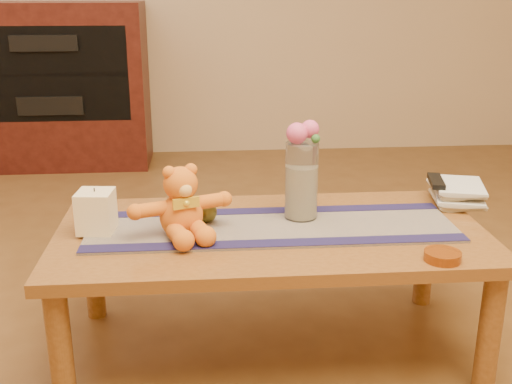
{
  "coord_description": "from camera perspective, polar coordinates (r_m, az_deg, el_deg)",
  "views": [
    {
      "loc": [
        -0.21,
        -1.9,
        1.22
      ],
      "look_at": [
        -0.05,
        0.0,
        0.58
      ],
      "focal_mm": 44.08,
      "sensor_mm": 36.0,
      "label": 1
    }
  ],
  "objects": [
    {
      "name": "amber_dish",
      "position": [
        1.91,
        16.57,
        -5.59
      ],
      "size": [
        0.12,
        0.12,
        0.03
      ],
      "primitive_type": "cylinder",
      "rotation": [
        0.0,
        0.0,
        -0.17
      ],
      "color": "#BF5914",
      "rests_on": "coffee_table_top"
    },
    {
      "name": "book_upper",
      "position": [
        2.39,
        15.77,
        0.22
      ],
      "size": [
        0.19,
        0.24,
        0.02
      ],
      "primitive_type": "imported",
      "rotation": [
        0.0,
        0.0,
        -0.11
      ],
      "color": "beige",
      "rests_on": "book_lower"
    },
    {
      "name": "runner_border_far",
      "position": [
        2.2,
        1.08,
        -1.69
      ],
      "size": [
        1.2,
        0.06,
        0.0
      ],
      "primitive_type": "cube",
      "rotation": [
        0.0,
        0.0,
        -0.0
      ],
      "color": "#1A1642",
      "rests_on": "persian_runner"
    },
    {
      "name": "floor",
      "position": [
        2.27,
        1.3,
        -14.01
      ],
      "size": [
        5.5,
        5.5,
        0.0
      ],
      "primitive_type": "plane",
      "color": "brown",
      "rests_on": "ground"
    },
    {
      "name": "runner_border_near",
      "position": [
        1.93,
        1.92,
        -4.64
      ],
      "size": [
        1.2,
        0.06,
        0.0
      ],
      "primitive_type": "cube",
      "rotation": [
        0.0,
        0.0,
        -0.0
      ],
      "color": "#1A1642",
      "rests_on": "persian_runner"
    },
    {
      "name": "cabinet_cavity",
      "position": [
        4.3,
        -18.36,
        10.09
      ],
      "size": [
        1.02,
        0.03,
        0.61
      ],
      "primitive_type": "cube",
      "color": "black",
      "rests_on": "media_cabinet"
    },
    {
      "name": "tv_remote",
      "position": [
        2.36,
        16.03,
        0.96
      ],
      "size": [
        0.08,
        0.17,
        0.02
      ],
      "primitive_type": "cube",
      "rotation": [
        0.0,
        0.0,
        -0.21
      ],
      "color": "black",
      "rests_on": "book_top"
    },
    {
      "name": "stereo_upper",
      "position": [
        4.38,
        -18.32,
        12.85
      ],
      "size": [
        0.42,
        0.28,
        0.1
      ],
      "primitive_type": "cube",
      "color": "black",
      "rests_on": "media_cabinet"
    },
    {
      "name": "glass_vase",
      "position": [
        2.11,
        4.15,
        1.03
      ],
      "size": [
        0.11,
        0.11,
        0.26
      ],
      "primitive_type": "cylinder",
      "color": "silver",
      "rests_on": "persian_runner"
    },
    {
      "name": "blue_flower_side",
      "position": [
        2.08,
        3.34,
        5.12
      ],
      "size": [
        0.04,
        0.04,
        0.04
      ],
      "primitive_type": "sphere",
      "color": "#49599F",
      "rests_on": "glass_vase"
    },
    {
      "name": "pillar_candle",
      "position": [
        2.07,
        -14.31,
        -1.71
      ],
      "size": [
        0.12,
        0.12,
        0.13
      ],
      "primitive_type": "cube",
      "rotation": [
        0.0,
        0.0,
        -0.1
      ],
      "color": "#FFE9BB",
      "rests_on": "persian_runner"
    },
    {
      "name": "media_cabinet",
      "position": [
        4.54,
        -17.57,
        9.16
      ],
      "size": [
        1.2,
        0.5,
        1.1
      ],
      "primitive_type": "cube",
      "color": "black",
      "rests_on": "floor"
    },
    {
      "name": "bronze_ball",
      "position": [
        2.09,
        -4.48,
        -1.84
      ],
      "size": [
        0.08,
        0.08,
        0.07
      ],
      "primitive_type": "sphere",
      "rotation": [
        0.0,
        0.0,
        0.2
      ],
      "color": "#4C4719",
      "rests_on": "persian_runner"
    },
    {
      "name": "persian_runner",
      "position": [
        2.07,
        1.47,
        -3.2
      ],
      "size": [
        1.2,
        0.35,
        0.01
      ],
      "primitive_type": "cube",
      "rotation": [
        0.0,
        0.0,
        -0.0
      ],
      "color": "#1C1843",
      "rests_on": "coffee_table_top"
    },
    {
      "name": "teddy_bear",
      "position": [
        1.98,
        -6.84,
        -0.86
      ],
      "size": [
        0.39,
        0.35,
        0.21
      ],
      "primitive_type": null,
      "rotation": [
        0.0,
        0.0,
        0.35
      ],
      "color": "orange",
      "rests_on": "persian_runner"
    },
    {
      "name": "table_leg_fl",
      "position": [
        1.95,
        -17.31,
        -13.72
      ],
      "size": [
        0.07,
        0.07,
        0.41
      ],
      "primitive_type": "cylinder",
      "color": "brown",
      "rests_on": "floor"
    },
    {
      "name": "candle_wick",
      "position": [
        2.04,
        -14.47,
        0.2
      ],
      "size": [
        0.0,
        0.0,
        0.01
      ],
      "primitive_type": "cylinder",
      "rotation": [
        0.0,
        0.0,
        -0.1
      ],
      "color": "black",
      "rests_on": "pillar_candle"
    },
    {
      "name": "table_leg_bl",
      "position": [
        2.45,
        -14.56,
        -6.56
      ],
      "size": [
        0.07,
        0.07,
        0.41
      ],
      "primitive_type": "cylinder",
      "color": "brown",
      "rests_on": "floor"
    },
    {
      "name": "leaf_sprig",
      "position": [
        2.05,
        5.43,
        4.83
      ],
      "size": [
        0.03,
        0.03,
        0.03
      ],
      "primitive_type": "sphere",
      "color": "#33662D",
      "rests_on": "glass_vase"
    },
    {
      "name": "coffee_table_top",
      "position": [
        2.07,
        1.38,
        -3.91
      ],
      "size": [
        1.4,
        0.7,
        0.04
      ],
      "primitive_type": "cube",
      "color": "brown",
      "rests_on": "floor"
    },
    {
      "name": "book_lower",
      "position": [
        2.39,
        16.01,
        -0.27
      ],
      "size": [
        0.22,
        0.26,
        0.02
      ],
      "primitive_type": "imported",
      "rotation": [
        0.0,
        0.0,
        -0.3
      ],
      "color": "beige",
      "rests_on": "book_bottom"
    },
    {
      "name": "rose_left",
      "position": [
        2.05,
        3.74,
        5.34
      ],
      "size": [
        0.07,
        0.07,
        0.07
      ],
      "primitive_type": "sphere",
      "color": "#D44B82",
      "rests_on": "glass_vase"
    },
    {
      "name": "blue_flower_back",
      "position": [
        2.1,
        4.37,
        5.44
      ],
      "size": [
        0.04,
        0.04,
        0.04
      ],
      "primitive_type": "sphere",
      "color": "#49599F",
      "rests_on": "glass_vase"
    },
    {
      "name": "book_bottom",
      "position": [
        2.4,
        15.84,
        -0.67
      ],
      "size": [
        0.2,
        0.25,
        0.02
      ],
      "primitive_type": "imported",
      "rotation": [
        0.0,
        0.0,
        -0.16
      ],
      "color": "beige",
      "rests_on": "coffee_table_top"
    },
    {
      "name": "rose_right",
      "position": [
        2.07,
        4.92,
        5.72
      ],
      "size": [
        0.06,
        0.06,
        0.06
      ],
      "primitive_type": "sphere",
      "color": "#D44B82",
      "rests_on": "glass_vase"
    },
    {
      "name": "stereo_lower",
      "position": [
        4.43,
        -17.8,
        7.76
      ],
      "size": [
        0.42,
        0.28,
        0.12
      ],
      "primitive_type": "cube",
      "color": "black",
      "rests_on": "media_cabinet"
    },
    {
      "name": "table_leg_br",
      "position": [
        2.56,
        15.1,
        -5.52
      ],
      "size": [
        0.07,
        0.07,
        0.41
      ],
      "primitive_type": "cylinder",
      "color": "brown",
      "rests_on": "floor"
    },
    {
      "name": "table_leg_fr",
      "position": [
        2.08,
        20.44,
        -11.88
      ],
      "size": [
        0.07,
        0.07,
        0.41
      ],
      "primitive_type": "cylinder",
      "color": "brown",
      "rests_on": "floor"
    },
    {
      "name": "cabinet_shelf",
      "position": [
        4.38,
        -18.11,
        10.25
      ],
      "size": [
        1.02,
        0.2,
        0.02
      ],
      "primitive_type": "cube",
      "color": "black",
      "rests_on": "media_cabinet"
    },
    {
      "name": "potpourri_fill",
      "position": [
        2.12,
        4.12,
        0.02
      ],
      "size": [
        0.09,
        0.09,
        0.18
      ],
      "primitive_type": "cylinder",
      "color": "beige",
      "rests_on": "glass_vase"
    },
    {
      "name": "book_top",
      "position": [
        2.38,
        16.06,
        0.61
      ],
      "size": [
        0.22,
        0.26,
        0.02
      ],
      "primitive_type": "imported",
      "rotation": [
        0.0,
        0.0,
        -0.27
      ],
      "color": "beige",
      "rests_on": "book_upper"
    }
  ]
}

